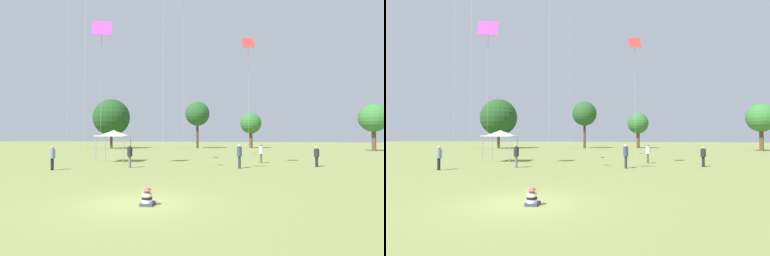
# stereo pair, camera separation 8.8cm
# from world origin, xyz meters

# --- Properties ---
(ground_plane) EXTENTS (300.00, 300.00, 0.00)m
(ground_plane) POSITION_xyz_m (0.00, 0.00, 0.00)
(ground_plane) COLOR olive
(seated_toddler) EXTENTS (0.47, 0.56, 0.60)m
(seated_toddler) POSITION_xyz_m (0.43, -0.26, 0.25)
(seated_toddler) COLOR #383D56
(seated_toddler) RESTS_ON ground
(person_standing_0) EXTENTS (0.49, 0.49, 1.75)m
(person_standing_0) POSITION_xyz_m (2.31, 12.33, 1.05)
(person_standing_0) COLOR #282D42
(person_standing_0) RESTS_ON ground
(person_standing_1) EXTENTS (0.44, 0.44, 1.73)m
(person_standing_1) POSITION_xyz_m (-5.55, 10.87, 1.02)
(person_standing_1) COLOR slate
(person_standing_1) RESTS_ON ground
(person_standing_2) EXTENTS (0.43, 0.43, 1.64)m
(person_standing_2) POSITION_xyz_m (-9.94, 8.08, 0.97)
(person_standing_2) COLOR black
(person_standing_2) RESTS_ON ground
(person_standing_3) EXTENTS (0.51, 0.51, 1.55)m
(person_standing_3) POSITION_xyz_m (7.89, 14.93, 0.91)
(person_standing_3) COLOR black
(person_standing_3) RESTS_ON ground
(person_standing_4) EXTENTS (0.38, 0.38, 1.66)m
(person_standing_4) POSITION_xyz_m (3.75, 17.23, 1.00)
(person_standing_4) COLOR brown
(person_standing_4) RESTS_ON ground
(canopy_tent) EXTENTS (3.18, 3.18, 2.89)m
(canopy_tent) POSITION_xyz_m (-9.43, 15.60, 2.59)
(canopy_tent) COLOR white
(canopy_tent) RESTS_ON ground
(kite_6) EXTENTS (1.63, 1.26, 11.32)m
(kite_6) POSITION_xyz_m (-8.06, 11.04, 10.51)
(kite_6) COLOR #B738C6
(kite_6) RESTS_ON ground
(kite_8) EXTENTS (1.12, 0.82, 10.26)m
(kite_8) POSITION_xyz_m (2.85, 14.65, 9.50)
(kite_8) COLOR red
(kite_8) RESTS_ON ground
(distant_tree_0) EXTENTS (7.58, 7.58, 10.23)m
(distant_tree_0) POSITION_xyz_m (-26.99, 46.72, 6.43)
(distant_tree_0) COLOR brown
(distant_tree_0) RESTS_ON ground
(distant_tree_1) EXTENTS (4.70, 4.70, 7.90)m
(distant_tree_1) POSITION_xyz_m (21.63, 46.34, 5.49)
(distant_tree_1) COLOR brown
(distant_tree_1) RESTS_ON ground
(distant_tree_2) EXTENTS (4.47, 4.47, 7.58)m
(distant_tree_2) POSITION_xyz_m (0.99, 55.91, 5.26)
(distant_tree_2) COLOR brown
(distant_tree_2) RESTS_ON ground
(distant_tree_3) EXTENTS (5.20, 5.20, 9.98)m
(distant_tree_3) POSITION_xyz_m (-10.07, 52.81, 7.33)
(distant_tree_3) COLOR #473323
(distant_tree_3) RESTS_ON ground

